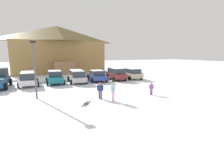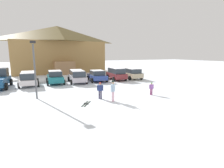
{
  "view_description": "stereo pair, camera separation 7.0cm",
  "coord_description": "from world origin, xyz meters",
  "px_view_note": "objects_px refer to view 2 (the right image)",
  "views": [
    {
      "loc": [
        -7.42,
        -9.02,
        3.8
      ],
      "look_at": [
        -0.5,
        5.61,
        0.97
      ],
      "focal_mm": 28.0,
      "sensor_mm": 36.0,
      "label": 1
    },
    {
      "loc": [
        -7.36,
        -9.05,
        3.8
      ],
      "look_at": [
        -0.5,
        5.61,
        0.97
      ],
      "focal_mm": 28.0,
      "sensor_mm": 36.0,
      "label": 2
    }
  ],
  "objects_px": {
    "parked_beige_suv": "(132,73)",
    "skier_teen_in_navy_coat": "(100,90)",
    "parked_maroon_van": "(116,73)",
    "parked_silver_wagon": "(77,76)",
    "pair_of_skis": "(86,104)",
    "skier_child_in_purple_jacket": "(151,88)",
    "lamp_post": "(35,66)",
    "parked_blue_hatchback": "(97,76)",
    "ski_lodge": "(58,49)",
    "parked_white_suv": "(29,78)",
    "parked_teal_hatchback": "(55,77)",
    "skier_adult_in_blue_parka": "(113,90)"
  },
  "relations": [
    {
      "from": "parked_teal_hatchback",
      "to": "pair_of_skis",
      "type": "height_order",
      "value": "parked_teal_hatchback"
    },
    {
      "from": "parked_white_suv",
      "to": "parked_blue_hatchback",
      "type": "height_order",
      "value": "parked_white_suv"
    },
    {
      "from": "skier_teen_in_navy_coat",
      "to": "lamp_post",
      "type": "height_order",
      "value": "lamp_post"
    },
    {
      "from": "parked_white_suv",
      "to": "skier_teen_in_navy_coat",
      "type": "distance_m",
      "value": 10.98
    },
    {
      "from": "parked_silver_wagon",
      "to": "pair_of_skis",
      "type": "distance_m",
      "value": 10.44
    },
    {
      "from": "skier_adult_in_blue_parka",
      "to": "lamp_post",
      "type": "distance_m",
      "value": 6.8
    },
    {
      "from": "parked_teal_hatchback",
      "to": "parked_beige_suv",
      "type": "relative_size",
      "value": 0.96
    },
    {
      "from": "skier_child_in_purple_jacket",
      "to": "lamp_post",
      "type": "bearing_deg",
      "value": 162.7
    },
    {
      "from": "parked_maroon_van",
      "to": "parked_blue_hatchback",
      "type": "bearing_deg",
      "value": -179.85
    },
    {
      "from": "parked_maroon_van",
      "to": "parked_silver_wagon",
      "type": "bearing_deg",
      "value": 179.64
    },
    {
      "from": "skier_adult_in_blue_parka",
      "to": "parked_white_suv",
      "type": "bearing_deg",
      "value": 119.86
    },
    {
      "from": "ski_lodge",
      "to": "parked_maroon_van",
      "type": "relative_size",
      "value": 4.16
    },
    {
      "from": "parked_beige_suv",
      "to": "skier_child_in_purple_jacket",
      "type": "xyz_separation_m",
      "value": [
        -3.89,
        -9.87,
        -0.21
      ]
    },
    {
      "from": "skier_child_in_purple_jacket",
      "to": "skier_teen_in_navy_coat",
      "type": "height_order",
      "value": "skier_teen_in_navy_coat"
    },
    {
      "from": "ski_lodge",
      "to": "parked_white_suv",
      "type": "relative_size",
      "value": 3.85
    },
    {
      "from": "skier_teen_in_navy_coat",
      "to": "skier_adult_in_blue_parka",
      "type": "bearing_deg",
      "value": -60.93
    },
    {
      "from": "parked_teal_hatchback",
      "to": "skier_child_in_purple_jacket",
      "type": "xyz_separation_m",
      "value": [
        7.27,
        -10.24,
        -0.19
      ]
    },
    {
      "from": "skier_teen_in_navy_coat",
      "to": "pair_of_skis",
      "type": "relative_size",
      "value": 0.98
    },
    {
      "from": "skier_teen_in_navy_coat",
      "to": "pair_of_skis",
      "type": "height_order",
      "value": "skier_teen_in_navy_coat"
    },
    {
      "from": "ski_lodge",
      "to": "skier_child_in_purple_jacket",
      "type": "bearing_deg",
      "value": -79.53
    },
    {
      "from": "parked_blue_hatchback",
      "to": "skier_adult_in_blue_parka",
      "type": "bearing_deg",
      "value": -103.39
    },
    {
      "from": "skier_teen_in_navy_coat",
      "to": "parked_beige_suv",
      "type": "bearing_deg",
      "value": 46.57
    },
    {
      "from": "parked_silver_wagon",
      "to": "parked_maroon_van",
      "type": "relative_size",
      "value": 1.11
    },
    {
      "from": "parked_maroon_van",
      "to": "skier_adult_in_blue_parka",
      "type": "height_order",
      "value": "parked_maroon_van"
    },
    {
      "from": "parked_teal_hatchback",
      "to": "skier_adult_in_blue_parka",
      "type": "distance_m",
      "value": 11.18
    },
    {
      "from": "ski_lodge",
      "to": "parked_beige_suv",
      "type": "xyz_separation_m",
      "value": [
        8.49,
        -14.98,
        -3.83
      ]
    },
    {
      "from": "parked_teal_hatchback",
      "to": "parked_maroon_van",
      "type": "distance_m",
      "value": 8.55
    },
    {
      "from": "parked_beige_suv",
      "to": "lamp_post",
      "type": "relative_size",
      "value": 0.93
    },
    {
      "from": "parked_teal_hatchback",
      "to": "pair_of_skis",
      "type": "xyz_separation_m",
      "value": [
        0.89,
        -10.57,
        -0.83
      ]
    },
    {
      "from": "lamp_post",
      "to": "parked_white_suv",
      "type": "bearing_deg",
      "value": 94.87
    },
    {
      "from": "parked_white_suv",
      "to": "parked_blue_hatchback",
      "type": "xyz_separation_m",
      "value": [
        8.6,
        -0.32,
        -0.11
      ]
    },
    {
      "from": "parked_blue_hatchback",
      "to": "lamp_post",
      "type": "xyz_separation_m",
      "value": [
        -7.99,
        -6.83,
        1.96
      ]
    },
    {
      "from": "parked_white_suv",
      "to": "skier_adult_in_blue_parka",
      "type": "xyz_separation_m",
      "value": [
        6.13,
        -10.68,
        0.05
      ]
    },
    {
      "from": "parked_teal_hatchback",
      "to": "parked_beige_suv",
      "type": "height_order",
      "value": "parked_teal_hatchback"
    },
    {
      "from": "parked_blue_hatchback",
      "to": "pair_of_skis",
      "type": "distance_m",
      "value": 11.22
    },
    {
      "from": "skier_teen_in_navy_coat",
      "to": "lamp_post",
      "type": "relative_size",
      "value": 0.29
    },
    {
      "from": "parked_beige_suv",
      "to": "skier_teen_in_navy_coat",
      "type": "xyz_separation_m",
      "value": [
        -8.73,
        -9.22,
        -0.08
      ]
    },
    {
      "from": "parked_white_suv",
      "to": "skier_teen_in_navy_coat",
      "type": "height_order",
      "value": "parked_white_suv"
    },
    {
      "from": "parked_silver_wagon",
      "to": "skier_adult_in_blue_parka",
      "type": "bearing_deg",
      "value": -88.35
    },
    {
      "from": "lamp_post",
      "to": "pair_of_skis",
      "type": "bearing_deg",
      "value": -45.18
    },
    {
      "from": "parked_white_suv",
      "to": "skier_child_in_purple_jacket",
      "type": "bearing_deg",
      "value": -44.58
    },
    {
      "from": "parked_white_suv",
      "to": "pair_of_skis",
      "type": "xyz_separation_m",
      "value": [
        3.94,
        -10.5,
        -0.87
      ]
    },
    {
      "from": "parked_silver_wagon",
      "to": "lamp_post",
      "type": "distance_m",
      "value": 8.83
    },
    {
      "from": "skier_child_in_purple_jacket",
      "to": "pair_of_skis",
      "type": "relative_size",
      "value": 0.81
    },
    {
      "from": "parked_teal_hatchback",
      "to": "parked_silver_wagon",
      "type": "relative_size",
      "value": 0.88
    },
    {
      "from": "parked_maroon_van",
      "to": "pair_of_skis",
      "type": "relative_size",
      "value": 3.05
    },
    {
      "from": "parked_teal_hatchback",
      "to": "skier_adult_in_blue_parka",
      "type": "xyz_separation_m",
      "value": [
        3.08,
        -10.75,
        0.1
      ]
    },
    {
      "from": "parked_white_suv",
      "to": "skier_child_in_purple_jacket",
      "type": "distance_m",
      "value": 14.49
    },
    {
      "from": "parked_maroon_van",
      "to": "parked_beige_suv",
      "type": "bearing_deg",
      "value": 0.29
    },
    {
      "from": "parked_blue_hatchback",
      "to": "skier_child_in_purple_jacket",
      "type": "height_order",
      "value": "parked_blue_hatchback"
    }
  ]
}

